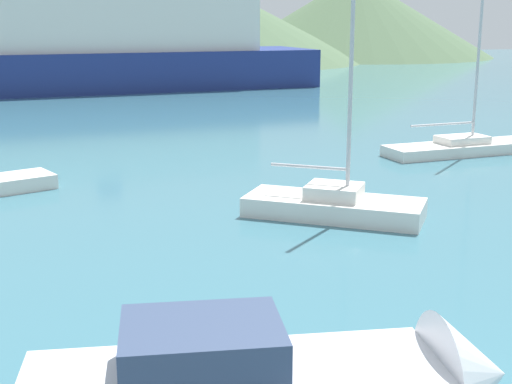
% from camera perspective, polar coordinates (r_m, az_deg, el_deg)
% --- Properties ---
extents(motorboat_near, '(7.60, 2.58, 2.22)m').
position_cam_1_polar(motorboat_near, '(11.17, 2.60, -15.12)').
color(motorboat_near, silver).
rests_on(motorboat_near, ground_plane).
extents(sailboat_inner, '(5.55, 4.39, 7.78)m').
position_cam_1_polar(sailboat_inner, '(21.45, 6.26, -0.93)').
color(sailboat_inner, white).
rests_on(sailboat_inner, ground_plane).
extents(sailboat_outer, '(7.34, 3.08, 10.87)m').
position_cam_1_polar(sailboat_outer, '(32.56, 16.15, 3.64)').
color(sailboat_outer, white).
rests_on(sailboat_outer, ground_plane).
extents(ferry_distant, '(36.41, 14.99, 8.83)m').
position_cam_1_polar(ferry_distant, '(60.77, -12.17, 10.98)').
color(ferry_distant, navy).
rests_on(ferry_distant, ground_plane).
extents(hill_central, '(46.52, 46.52, 11.81)m').
position_cam_1_polar(hill_central, '(99.12, -5.29, 13.78)').
color(hill_central, '#4C6647').
rests_on(hill_central, ground_plane).
extents(hill_east, '(41.49, 41.49, 12.13)m').
position_cam_1_polar(hill_east, '(113.28, 7.93, 13.79)').
color(hill_east, '#4C6647').
rests_on(hill_east, ground_plane).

